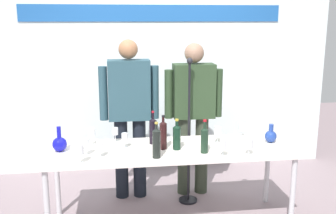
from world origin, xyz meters
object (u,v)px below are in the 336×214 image
object	(u,v)px
wine_glass_left_0	(125,138)
microphone_stand	(189,155)
presenter_left	(129,109)
wine_glass_left_1	(92,133)
wine_glass_left_5	(115,132)
wine_bottle_2	(156,142)
wine_glass_right_3	(242,127)
presenter_right	(193,109)
wine_bottle_1	(205,139)
decanter_blue_left	(60,144)
decanter_blue_right	(271,136)
wine_bottle_3	(163,134)
wine_glass_right_0	(223,145)
wine_glass_right_1	(249,144)
wine_glass_left_4	(80,150)
wine_bottle_4	(153,130)
display_table	(170,154)
wine_glass_right_2	(218,131)
wine_glass_left_3	(86,144)
wine_bottle_0	(177,136)
wine_glass_left_2	(100,146)

from	to	relation	value
wine_glass_left_0	microphone_stand	distance (m)	0.83
presenter_left	wine_glass_left_1	xyz separation A→B (m)	(-0.37, -0.46, -0.11)
wine_glass_left_0	wine_glass_left_5	size ratio (longest dim) A/B	1.00
wine_bottle_2	wine_glass_right_3	size ratio (longest dim) A/B	2.32
presenter_right	microphone_stand	size ratio (longest dim) A/B	1.09
wine_glass_right_3	wine_bottle_1	bearing A→B (deg)	-136.98
decanter_blue_left	decanter_blue_right	distance (m)	1.98
wine_glass_left_0	wine_glass_right_3	bearing A→B (deg)	10.44
presenter_right	wine_bottle_3	distance (m)	0.78
wine_glass_left_0	microphone_stand	world-z (taller)	microphone_stand
presenter_left	wine_glass_left_1	bearing A→B (deg)	-129.33
wine_glass_right_0	wine_glass_right_1	xyz separation A→B (m)	(0.23, 0.01, -0.00)
wine_glass_left_0	wine_glass_left_4	distance (m)	0.52
wine_bottle_2	wine_bottle_4	size ratio (longest dim) A/B	0.99
wine_glass_right_0	wine_glass_right_3	bearing A→B (deg)	58.56
microphone_stand	wine_bottle_1	bearing A→B (deg)	-87.49
display_table	decanter_blue_left	world-z (taller)	decanter_blue_left
wine_glass_right_2	wine_glass_left_5	bearing A→B (deg)	169.93
wine_bottle_2	wine_glass_left_3	world-z (taller)	wine_bottle_2
decanter_blue_left	wine_glass_left_0	xyz separation A→B (m)	(0.58, 0.03, 0.02)
presenter_left	wine_bottle_2	xyz separation A→B (m)	(0.19, -0.89, -0.09)
decanter_blue_left	decanter_blue_right	size ratio (longest dim) A/B	1.28
decanter_blue_left	wine_bottle_4	bearing A→B (deg)	7.43
presenter_right	microphone_stand	xyz separation A→B (m)	(-0.09, -0.21, -0.45)
wine_glass_left_3	decanter_blue_left	bearing A→B (deg)	152.08
decanter_blue_left	wine_glass_left_3	world-z (taller)	decanter_blue_left
wine_glass_right_3	decanter_blue_left	bearing A→B (deg)	-172.11
wine_glass_left_3	wine_glass_left_5	xyz separation A→B (m)	(0.26, 0.35, -0.00)
wine_bottle_0	wine_bottle_1	world-z (taller)	wine_bottle_1
wine_glass_right_3	wine_glass_right_0	bearing A→B (deg)	-121.44
wine_glass_left_1	wine_glass_right_2	size ratio (longest dim) A/B	1.00
decanter_blue_right	presenter_left	world-z (taller)	presenter_left
presenter_left	wine_glass_left_5	xyz separation A→B (m)	(-0.16, -0.38, -0.13)
decanter_blue_right	wine_glass_right_1	distance (m)	0.46
wine_bottle_3	wine_glass_right_0	size ratio (longest dim) A/B	2.04
decanter_blue_right	wine_glass_left_2	distance (m)	1.63
wine_glass_left_1	wine_glass_left_4	bearing A→B (deg)	-98.57
wine_glass_left_2	wine_glass_right_0	world-z (taller)	wine_glass_right_0
wine_bottle_3	decanter_blue_right	bearing A→B (deg)	3.24
wine_glass_left_5	decanter_blue_left	bearing A→B (deg)	-155.79
wine_glass_left_1	wine_glass_right_0	xyz separation A→B (m)	(1.14, -0.48, -0.01)
display_table	wine_bottle_3	distance (m)	0.21
wine_glass_left_4	microphone_stand	bearing A→B (deg)	34.49
wine_bottle_3	microphone_stand	size ratio (longest dim) A/B	0.21
display_table	wine_glass_right_0	bearing A→B (deg)	-34.88
decanter_blue_left	wine_glass_left_4	xyz separation A→B (m)	(0.21, -0.33, 0.05)
wine_glass_left_4	wine_glass_right_0	distance (m)	1.21
presenter_right	wine_glass_right_3	distance (m)	0.57
display_table	wine_glass_left_1	xyz separation A→B (m)	(-0.72, 0.19, 0.18)
wine_bottle_4	wine_glass_right_3	xyz separation A→B (m)	(0.92, 0.13, -0.04)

